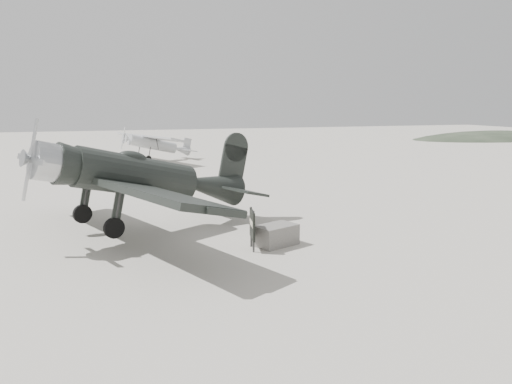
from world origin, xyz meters
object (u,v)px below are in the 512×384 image
at_px(lowwing_monoplane, 145,178).
at_px(sign_board, 252,225).
at_px(highwing_monoplane, 155,142).
at_px(equipment_block, 276,235).

relative_size(lowwing_monoplane, sign_board, 8.77).
xyz_separation_m(lowwing_monoplane, highwing_monoplane, (3.49, 25.40, -0.54)).
bearing_deg(sign_board, equipment_block, 23.46).
bearing_deg(highwing_monoplane, equipment_block, -111.01).
bearing_deg(lowwing_monoplane, sign_board, -67.42).
relative_size(lowwing_monoplane, highwing_monoplane, 1.37).
bearing_deg(lowwing_monoplane, equipment_block, -58.11).
relative_size(highwing_monoplane, sign_board, 6.39).
relative_size(equipment_block, sign_board, 1.03).
xyz_separation_m(highwing_monoplane, sign_board, (-0.14, -28.84, -0.83)).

